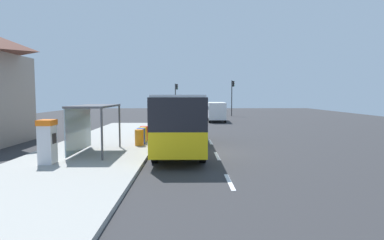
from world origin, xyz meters
name	(u,v)px	position (x,y,z in m)	size (l,w,h in m)	color
ground_plane	(201,127)	(0.00, 14.00, -0.02)	(56.00, 92.00, 0.04)	#2D2D30
sidewalk_platform	(105,146)	(-6.40, 2.00, 0.09)	(6.20, 30.00, 0.18)	#999993
lane_stripe_seg_0	(230,182)	(0.25, -6.00, 0.01)	(0.16, 2.20, 0.01)	silver
lane_stripe_seg_1	(217,156)	(0.25, -1.00, 0.01)	(0.16, 2.20, 0.01)	silver
lane_stripe_seg_2	(210,142)	(0.25, 4.00, 0.01)	(0.16, 2.20, 0.01)	silver
lane_stripe_seg_3	(206,133)	(0.25, 9.00, 0.01)	(0.16, 2.20, 0.01)	silver
lane_stripe_seg_4	(203,127)	(0.25, 14.00, 0.01)	(0.16, 2.20, 0.01)	silver
lane_stripe_seg_5	(201,123)	(0.25, 19.00, 0.01)	(0.16, 2.20, 0.01)	silver
lane_stripe_seg_6	(200,119)	(0.25, 24.00, 0.01)	(0.16, 2.20, 0.01)	silver
lane_stripe_seg_7	(198,117)	(0.25, 29.00, 0.01)	(0.16, 2.20, 0.01)	silver
bus	(181,118)	(-1.71, 1.13, 1.84)	(2.58, 11.02, 3.21)	yellow
white_van	(217,110)	(2.20, 20.93, 1.34)	(2.21, 5.28, 2.30)	white
sedan_near	(208,109)	(2.30, 38.54, 0.79)	(1.90, 4.43, 1.52)	#B7B7BC
sedan_far	(211,110)	(2.30, 32.24, 0.79)	(1.90, 4.43, 1.52)	#A51919
ticket_machine	(47,141)	(-7.45, -3.58, 1.17)	(0.66, 0.76, 1.94)	silver
recycling_bin_orange	(139,138)	(-4.20, 1.45, 0.66)	(0.52, 0.52, 0.95)	orange
recycling_bin_blue	(141,136)	(-4.20, 2.15, 0.66)	(0.52, 0.52, 0.95)	blue
recycling_bin_yellow	(143,135)	(-4.20, 2.85, 0.66)	(0.52, 0.52, 0.95)	yellow
recycling_bin_red	(144,133)	(-4.20, 3.55, 0.66)	(0.52, 0.52, 0.95)	red
traffic_light_near_side	(232,93)	(5.50, 30.85, 3.57)	(0.49, 0.28, 5.40)	#2D2D2D
traffic_light_far_side	(176,94)	(-3.10, 31.65, 3.30)	(0.49, 0.28, 4.97)	#2D2D2D
bus_shelter	(89,116)	(-6.41, -0.97, 2.10)	(1.80, 4.00, 2.50)	#4C4C51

